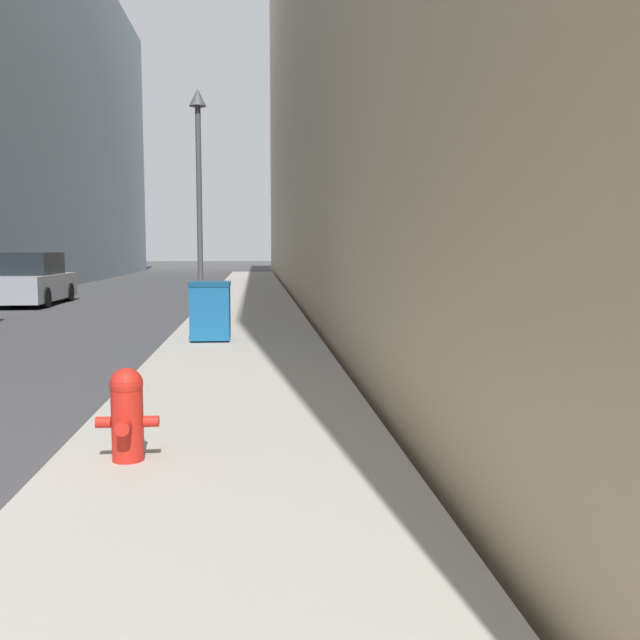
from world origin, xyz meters
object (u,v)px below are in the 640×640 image
at_px(lamppost, 199,178).
at_px(parked_sedan_near, 29,281).
at_px(trash_bin, 210,310).
at_px(fire_hydrant, 127,412).

bearing_deg(lamppost, parked_sedan_near, 131.26).
bearing_deg(trash_bin, fire_hydrant, -91.50).
height_order(fire_hydrant, lamppost, lamppost).
height_order(fire_hydrant, parked_sedan_near, parked_sedan_near).
bearing_deg(trash_bin, parked_sedan_near, 120.95).
xyz_separation_m(trash_bin, lamppost, (-0.47, 3.97, 2.75)).
bearing_deg(fire_hydrant, parked_sedan_near, 109.07).
xyz_separation_m(fire_hydrant, trash_bin, (0.19, 7.41, 0.16)).
relative_size(lamppost, parked_sedan_near, 1.14).
bearing_deg(lamppost, trash_bin, -83.27).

